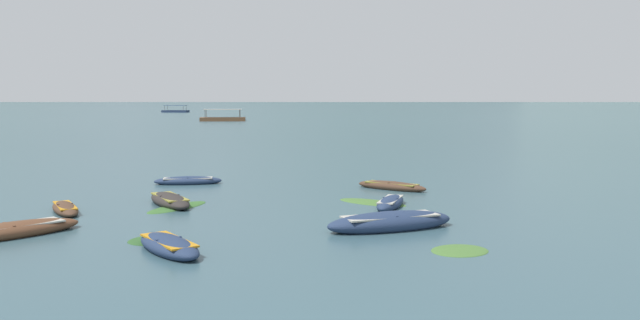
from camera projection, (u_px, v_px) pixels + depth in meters
The scene contains 18 objects.
ground_plane at pixel (320, 101), 1501.02m from camera, with size 6000.00×6000.00×0.00m, color #385660.
mountain_2 at pixel (183, 66), 2365.31m from camera, with size 850.24×850.24×256.41m, color #4C5B56.
mountain_3 at pixel (366, 17), 2210.39m from camera, with size 1635.96×1635.96×584.78m, color #4C5B56.
mountain_4 at pixel (602, 29), 2182.45m from camera, with size 1733.10×1733.10×493.31m, color slate.
rowboat_0 at pixel (170, 201), 25.75m from camera, with size 2.87×3.86×0.55m.
rowboat_1 at pixel (392, 186), 30.16m from camera, with size 3.50×2.94×0.48m.
rowboat_2 at pixel (391, 203), 25.28m from camera, with size 1.82×3.35×0.50m.
rowboat_3 at pixel (391, 222), 20.91m from camera, with size 4.71×2.96×0.74m.
rowboat_4 at pixel (188, 181), 32.11m from camera, with size 3.51×1.58×0.49m.
rowboat_5 at pixel (10, 231), 19.76m from camera, with size 3.96×4.10×0.57m.
rowboat_6 at pixel (66, 209), 24.06m from camera, with size 2.28×3.13×0.44m.
rowboat_7 at pixel (169, 246), 17.81m from camera, with size 2.82×3.34×0.54m.
ferry_1 at pixel (223, 119), 125.15m from camera, with size 9.13×4.40×2.54m.
ferry_2 at pixel (176, 111), 207.40m from camera, with size 8.95×4.66×2.54m.
weed_patch_0 at pixel (155, 240), 19.29m from camera, with size 1.63×1.45×0.14m, color #2D5628.
weed_patch_1 at pixel (372, 203), 26.29m from camera, with size 3.18×1.32×0.14m, color #477033.
weed_patch_2 at pixel (178, 207), 25.13m from camera, with size 3.32×1.14×0.14m, color #38662D.
weed_patch_3 at pixel (460, 251), 17.92m from camera, with size 1.48×1.72×0.14m, color #477033.
Camera 1 is at (0.46, -7.52, 4.28)m, focal length 35.52 mm.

